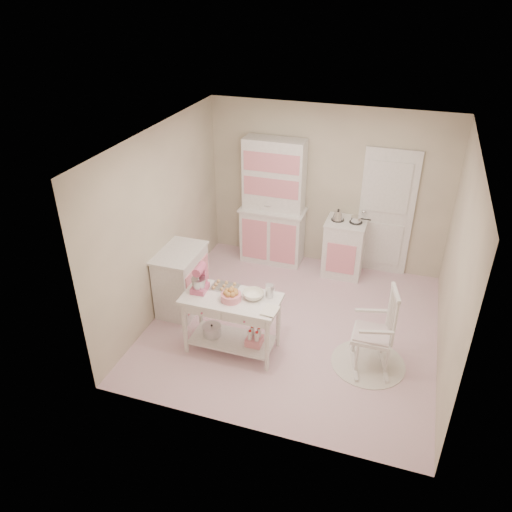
{
  "coord_description": "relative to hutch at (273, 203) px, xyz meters",
  "views": [
    {
      "loc": [
        1.24,
        -5.41,
        4.25
      ],
      "look_at": [
        -0.47,
        -0.23,
        1.14
      ],
      "focal_mm": 35.0,
      "sensor_mm": 36.0,
      "label": 1
    }
  ],
  "objects": [
    {
      "name": "hutch",
      "position": [
        0.0,
        0.0,
        0.0
      ],
      "size": [
        1.06,
        0.5,
        2.08
      ],
      "primitive_type": "cube",
      "color": "white",
      "rests_on": "ground"
    },
    {
      "name": "mixing_bowl",
      "position": [
        0.44,
        -2.31,
        -0.2
      ],
      "size": [
        0.26,
        0.26,
        0.08
      ],
      "primitive_type": "imported",
      "color": "white",
      "rests_on": "work_table"
    },
    {
      "name": "door",
      "position": [
        1.76,
        0.21,
        -0.02
      ],
      "size": [
        0.82,
        0.05,
        2.04
      ],
      "primitive_type": "cube",
      "color": "white",
      "rests_on": "ground"
    },
    {
      "name": "room_shell",
      "position": [
        0.81,
        -1.66,
        0.61
      ],
      "size": [
        3.84,
        3.84,
        2.62
      ],
      "color": "#C87D99",
      "rests_on": "ground"
    },
    {
      "name": "base_cabinet",
      "position": [
        -0.82,
        -1.75,
        -0.58
      ],
      "size": [
        0.54,
        0.84,
        0.92
      ],
      "primitive_type": "cube",
      "color": "white",
      "rests_on": "ground"
    },
    {
      "name": "lace_rug",
      "position": [
        1.89,
        -2.13,
        -1.03
      ],
      "size": [
        0.92,
        0.92,
        0.01
      ],
      "primitive_type": "cylinder",
      "color": "white",
      "rests_on": "ground"
    },
    {
      "name": "stand_mixer",
      "position": [
        -0.24,
        -2.37,
        -0.07
      ],
      "size": [
        0.22,
        0.29,
        0.34
      ],
      "primitive_type": "cube",
      "rotation": [
        0.0,
        0.0,
        0.06
      ],
      "color": "#CB557D",
      "rests_on": "work_table"
    },
    {
      "name": "work_table",
      "position": [
        0.18,
        -2.39,
        -0.64
      ],
      "size": [
        1.2,
        0.6,
        0.8
      ],
      "primitive_type": "cube",
      "color": "white",
      "rests_on": "ground"
    },
    {
      "name": "bread_basket",
      "position": [
        0.2,
        -2.44,
        -0.19
      ],
      "size": [
        0.25,
        0.25,
        0.09
      ],
      "primitive_type": "cylinder",
      "color": "pink",
      "rests_on": "work_table"
    },
    {
      "name": "recipe_book",
      "position": [
        0.63,
        -2.51,
        -0.23
      ],
      "size": [
        0.19,
        0.25,
        0.02
      ],
      "primitive_type": "imported",
      "rotation": [
        0.0,
        0.0,
        -0.08
      ],
      "color": "white",
      "rests_on": "work_table"
    },
    {
      "name": "rocking_chair",
      "position": [
        1.89,
        -2.13,
        -0.49
      ],
      "size": [
        0.64,
        0.82,
        1.1
      ],
      "primitive_type": "cube",
      "rotation": [
        0.0,
        0.0,
        0.25
      ],
      "color": "white",
      "rests_on": "ground"
    },
    {
      "name": "metal_pitcher",
      "position": [
        0.62,
        -2.23,
        -0.16
      ],
      "size": [
        0.1,
        0.1,
        0.17
      ],
      "primitive_type": "cylinder",
      "color": "silver",
      "rests_on": "work_table"
    },
    {
      "name": "cookie_tray",
      "position": [
        0.03,
        -2.21,
        -0.23
      ],
      "size": [
        0.34,
        0.24,
        0.02
      ],
      "primitive_type": "cube",
      "color": "silver",
      "rests_on": "work_table"
    },
    {
      "name": "stove",
      "position": [
        1.2,
        -0.05,
        -0.58
      ],
      "size": [
        0.62,
        0.57,
        0.92
      ],
      "primitive_type": "cube",
      "color": "white",
      "rests_on": "ground"
    }
  ]
}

